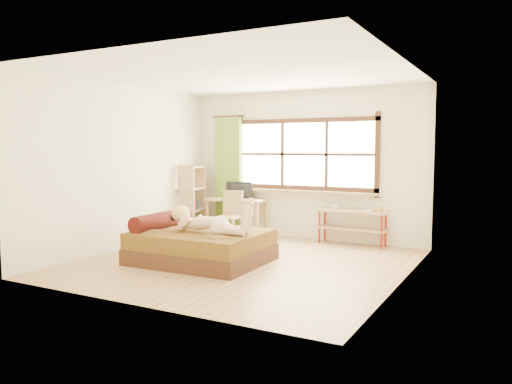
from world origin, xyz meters
The scene contains 18 objects.
floor centered at (0.00, 0.00, 0.00)m, with size 4.50×4.50×0.00m, color #9E754C.
ceiling centered at (0.00, 0.00, 2.70)m, with size 4.50×4.50×0.00m, color white.
wall_back centered at (0.00, 2.25, 1.35)m, with size 4.50×4.50×0.00m, color silver.
wall_front centered at (0.00, -2.25, 1.35)m, with size 4.50×4.50×0.00m, color silver.
wall_left centered at (-2.25, 0.00, 1.35)m, with size 4.50×4.50×0.00m, color silver.
wall_right centered at (2.25, 0.00, 1.35)m, with size 4.50×4.50×0.00m, color silver.
window centered at (0.00, 2.22, 1.51)m, with size 2.80×0.16×1.46m.
curtain centered at (-1.55, 2.13, 1.15)m, with size 0.55×0.10×2.20m, color #4F7E22.
bed centered at (-0.62, -0.24, 0.25)m, with size 1.86×1.50×0.69m.
woman centered at (-0.42, -0.29, 0.73)m, with size 1.28×0.37×0.55m, color beige, non-canonical shape.
kitten centered at (-1.29, -0.14, 0.57)m, with size 0.27×0.11×0.22m, color black, non-canonical shape.
desk centered at (-1.27, 1.95, 0.61)m, with size 1.16×0.60×0.70m.
monitor centered at (-1.27, 2.00, 0.86)m, with size 0.55×0.07×0.31m, color black.
chair centered at (-1.18, 1.58, 0.49)m, with size 0.42×0.42×0.88m.
pipe_shelf centered at (0.98, 2.07, 0.44)m, with size 1.21×0.34×0.68m.
cup centered at (0.66, 2.07, 0.65)m, with size 0.12×0.12×0.09m, color gray.
book centered at (1.16, 2.07, 0.61)m, with size 0.18×0.24×0.02m, color gray.
bookshelf centered at (-2.08, 1.65, 0.68)m, with size 0.43×0.63×1.34m.
Camera 1 is at (3.54, -6.18, 1.66)m, focal length 35.00 mm.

